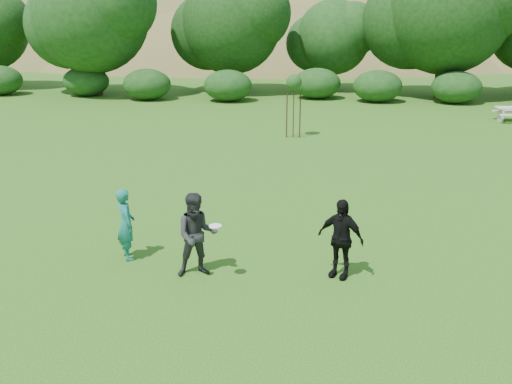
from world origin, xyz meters
TOP-DOWN VIEW (x-y plane):
  - ground at (0.00, 0.00)m, footprint 120.00×120.00m
  - player_teal at (-2.85, 1.08)m, footprint 0.67×0.74m
  - player_grey at (-1.05, 0.35)m, footprint 1.07×0.93m
  - player_black at (2.04, 0.55)m, footprint 1.13×0.86m
  - frisbee at (-0.59, 0.05)m, footprint 0.27×0.27m
  - sapling at (0.66, 14.72)m, footprint 0.70×0.70m
  - hillside at (-0.56, 68.45)m, footprint 150.00×72.00m
  - tree_row at (3.23, 28.68)m, footprint 53.92×10.38m

SIDE VIEW (x-z plane):
  - hillside at x=-0.56m, z-range -37.97..14.03m
  - ground at x=0.00m, z-range 0.00..0.00m
  - player_teal at x=-2.85m, z-range 0.00..1.71m
  - player_black at x=2.04m, z-range 0.00..1.78m
  - player_grey at x=-1.05m, z-range 0.00..1.88m
  - frisbee at x=-0.59m, z-range 1.26..1.29m
  - sapling at x=0.66m, z-range 0.99..3.84m
  - tree_row at x=3.23m, z-range 0.06..9.69m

